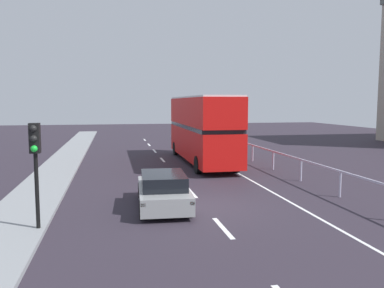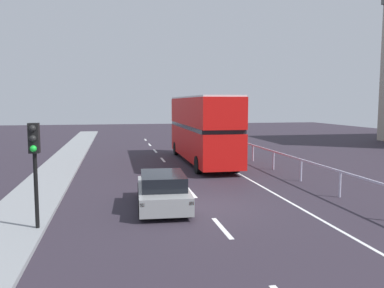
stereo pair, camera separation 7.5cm
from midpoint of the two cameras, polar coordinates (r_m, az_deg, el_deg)
The scene contains 7 objects.
ground_plane at distance 15.33m, azimuth 1.72°, elevation -9.13°, with size 73.71×120.00×0.10m, color #2C2530.
near_sidewalk_kerb at distance 15.28m, azimuth -23.40°, elevation -9.21°, with size 2.27×80.00×0.14m, color gray.
lane_paint_markings at distance 23.86m, azimuth 2.47°, elevation -3.54°, with size 3.67×46.00×0.01m.
bridge_side_railing at distance 25.37m, azimuth 10.29°, elevation -0.98°, with size 0.10×42.00×1.13m.
double_decker_bus_red at distance 25.86m, azimuth 1.56°, elevation 2.40°, with size 2.52×11.11×4.36m.
hatchback_car_near at distance 15.04m, azimuth -4.13°, elevation -6.73°, with size 2.04×4.42×1.32m.
traffic_signal_pole at distance 12.65m, azimuth -21.72°, elevation -0.79°, with size 0.30×0.42×3.21m.
Camera 2 is at (-3.29, -14.43, 3.94)m, focal length 36.83 mm.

